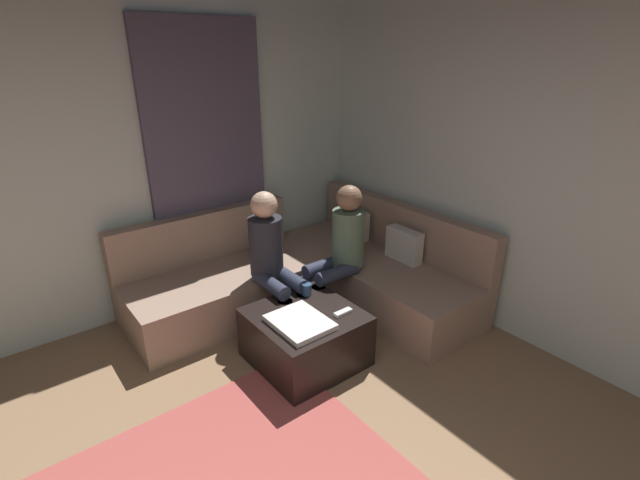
{
  "coord_description": "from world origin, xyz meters",
  "views": [
    {
      "loc": [
        0.99,
        -0.43,
        2.26
      ],
      "look_at": [
        -1.63,
        1.63,
        0.85
      ],
      "focal_mm": 25.71,
      "sensor_mm": 36.0,
      "label": 1
    }
  ],
  "objects_px": {
    "coffee_mug": "(307,289)",
    "game_remote": "(343,312)",
    "person_on_couch_side": "(273,258)",
    "sectional_couch": "(311,275)",
    "person_on_couch_back": "(340,248)",
    "ottoman": "(305,337)"
  },
  "relations": [
    {
      "from": "game_remote",
      "to": "sectional_couch",
      "type": "bearing_deg",
      "value": 157.62
    },
    {
      "from": "coffee_mug",
      "to": "person_on_couch_side",
      "type": "distance_m",
      "value": 0.39
    },
    {
      "from": "person_on_couch_back",
      "to": "person_on_couch_side",
      "type": "relative_size",
      "value": 1.0
    },
    {
      "from": "ottoman",
      "to": "person_on_couch_side",
      "type": "xyz_separation_m",
      "value": [
        -0.54,
        0.07,
        0.45
      ]
    },
    {
      "from": "coffee_mug",
      "to": "sectional_couch",
      "type": "bearing_deg",
      "value": 139.76
    },
    {
      "from": "sectional_couch",
      "to": "person_on_couch_back",
      "type": "distance_m",
      "value": 0.51
    },
    {
      "from": "game_remote",
      "to": "person_on_couch_side",
      "type": "height_order",
      "value": "person_on_couch_side"
    },
    {
      "from": "ottoman",
      "to": "person_on_couch_back",
      "type": "bearing_deg",
      "value": 119.11
    },
    {
      "from": "game_remote",
      "to": "person_on_couch_back",
      "type": "bearing_deg",
      "value": 142.17
    },
    {
      "from": "game_remote",
      "to": "person_on_couch_side",
      "type": "distance_m",
      "value": 0.77
    },
    {
      "from": "game_remote",
      "to": "coffee_mug",
      "type": "bearing_deg",
      "value": -174.29
    },
    {
      "from": "person_on_couch_back",
      "to": "ottoman",
      "type": "bearing_deg",
      "value": 119.11
    },
    {
      "from": "coffee_mug",
      "to": "person_on_couch_back",
      "type": "bearing_deg",
      "value": 106.32
    },
    {
      "from": "sectional_couch",
      "to": "person_on_couch_back",
      "type": "height_order",
      "value": "person_on_couch_back"
    },
    {
      "from": "ottoman",
      "to": "person_on_couch_side",
      "type": "relative_size",
      "value": 0.63
    },
    {
      "from": "sectional_couch",
      "to": "ottoman",
      "type": "height_order",
      "value": "sectional_couch"
    },
    {
      "from": "coffee_mug",
      "to": "ottoman",
      "type": "bearing_deg",
      "value": -39.29
    },
    {
      "from": "person_on_couch_back",
      "to": "person_on_couch_side",
      "type": "bearing_deg",
      "value": 71.26
    },
    {
      "from": "coffee_mug",
      "to": "person_on_couch_back",
      "type": "relative_size",
      "value": 0.08
    },
    {
      "from": "ottoman",
      "to": "person_on_couch_side",
      "type": "distance_m",
      "value": 0.71
    },
    {
      "from": "coffee_mug",
      "to": "game_remote",
      "type": "xyz_separation_m",
      "value": [
        0.4,
        0.04,
        -0.04
      ]
    },
    {
      "from": "sectional_couch",
      "to": "coffee_mug",
      "type": "height_order",
      "value": "sectional_couch"
    }
  ]
}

